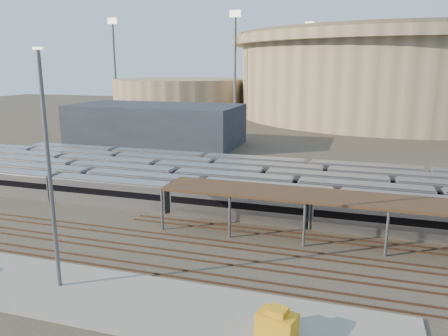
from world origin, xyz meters
name	(u,v)px	position (x,y,z in m)	size (l,w,h in m)	color
ground	(222,241)	(0.00, 0.00, 0.00)	(420.00, 420.00, 0.00)	#383026
apron	(113,298)	(-5.00, -15.00, 0.10)	(50.00, 9.00, 0.20)	gray
subway_trains	(264,185)	(0.93, 18.50, 1.80)	(130.34, 23.90, 3.60)	#ADADB1
inspection_shed	(431,207)	(22.00, 4.00, 4.98)	(60.30, 6.00, 5.30)	#56565B
empty_tracks	(207,258)	(0.00, -5.00, 0.09)	(170.00, 9.62, 0.18)	#4C3323
stadium	(392,74)	(25.00, 140.00, 16.47)	(124.00, 124.00, 32.50)	tan
secondary_arena	(180,96)	(-60.00, 130.00, 7.00)	(56.00, 56.00, 14.00)	tan
service_building	(156,125)	(-35.00, 55.00, 5.00)	(42.00, 20.00, 10.00)	#1E232D
floodlight_0	(235,62)	(-30.00, 110.00, 20.65)	(4.00, 1.00, 38.40)	#56565B
floodlight_1	(115,63)	(-85.00, 120.00, 20.65)	(4.00, 1.00, 38.40)	#56565B
floodlight_3	(308,63)	(-10.00, 160.00, 20.65)	(4.00, 1.00, 38.40)	#56565B
yard_light_pole	(49,173)	(-10.75, -14.59, 10.71)	(0.81, 0.36, 20.85)	#56565B
yellow_equipment	(277,324)	(9.42, -16.16, 1.09)	(2.84, 1.78, 1.78)	orange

